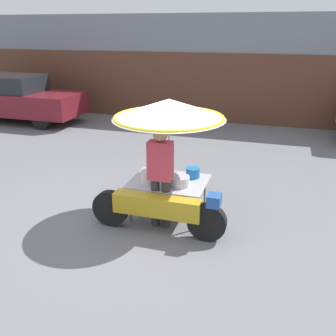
% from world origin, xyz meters
% --- Properties ---
extents(ground_plane, '(36.00, 36.00, 0.00)m').
position_xyz_m(ground_plane, '(0.00, 0.00, 0.00)').
color(ground_plane, slate).
extents(shopfront_building, '(28.00, 2.06, 3.51)m').
position_xyz_m(shopfront_building, '(0.00, 8.46, 1.75)').
color(shopfront_building, gray).
rests_on(shopfront_building, ground).
extents(vendor_motorcycle_cart, '(2.21, 1.83, 2.03)m').
position_xyz_m(vendor_motorcycle_cart, '(0.26, 0.35, 1.54)').
color(vendor_motorcycle_cart, black).
rests_on(vendor_motorcycle_cart, ground).
extents(vendor_person, '(0.38, 0.22, 1.67)m').
position_xyz_m(vendor_person, '(0.24, 0.01, 0.94)').
color(vendor_person, '#2D2D33').
rests_on(vendor_person, ground).
extents(parked_car, '(4.55, 1.72, 1.57)m').
position_xyz_m(parked_car, '(-6.79, 5.54, 0.80)').
color(parked_car, black).
rests_on(parked_car, ground).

